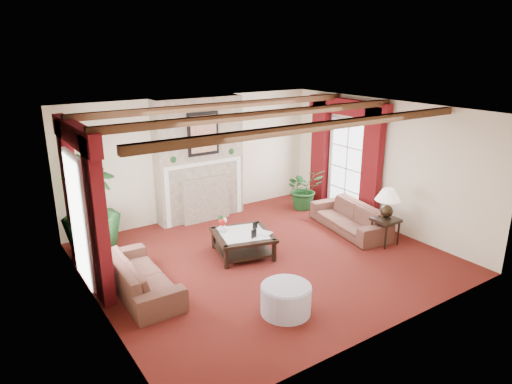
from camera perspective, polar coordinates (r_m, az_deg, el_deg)
floor at (r=8.48m, az=1.21°, el=-8.25°), size 6.00×6.00×0.00m
ceiling at (r=7.69m, az=1.35°, el=10.14°), size 6.00×6.00×0.00m
back_wall at (r=10.27m, az=-7.59°, el=4.28°), size 6.00×0.02×2.70m
left_wall at (r=6.81m, az=-19.92°, el=-3.73°), size 0.02×5.50×2.70m
right_wall at (r=9.95m, az=15.60°, el=3.33°), size 0.02×5.50×2.70m
ceiling_beams at (r=7.69m, az=1.34°, el=9.70°), size 6.00×3.00×0.12m
fireplace at (r=9.87m, az=-7.38°, el=11.70°), size 2.00×0.52×2.70m
french_door_left at (r=7.54m, az=-22.26°, el=4.26°), size 0.10×1.10×2.16m
french_door_right at (r=10.43m, az=11.68°, el=8.65°), size 0.10×1.10×2.16m
curtains_left at (r=7.48m, az=-21.81°, el=7.51°), size 0.20×2.40×2.55m
curtains_right at (r=10.30m, az=11.39°, el=10.92°), size 0.20×2.40×2.55m
sofa_left at (r=7.47m, az=-14.29°, el=-9.39°), size 1.97×0.64×0.76m
sofa_right at (r=9.76m, az=11.64°, el=-2.61°), size 2.13×1.19×0.76m
potted_palm at (r=8.96m, az=-19.76°, el=-4.26°), size 2.81×2.84×1.04m
small_plant at (r=10.92m, az=6.01°, el=-0.11°), size 1.28×1.34×0.77m
coffee_table at (r=8.54m, az=-1.64°, el=-6.51°), size 1.26×1.26×0.42m
side_table at (r=9.30m, az=15.80°, el=-4.73°), size 0.46×0.46×0.53m
ottoman at (r=6.81m, az=3.76°, el=-13.24°), size 0.74×0.74×0.43m
table_lamp at (r=9.10m, az=16.11°, el=-1.37°), size 0.49×0.49×0.62m
flower_vase at (r=8.50m, az=-4.18°, el=-4.45°), size 0.26×0.26×0.18m
book at (r=8.29m, az=0.42°, el=-4.48°), size 0.25×0.20×0.32m
photo_frame_a at (r=8.22m, az=-0.27°, el=-5.24°), size 0.13×0.05×0.17m
photo_frame_b at (r=8.63m, az=-0.11°, el=-4.19°), size 0.11×0.04×0.14m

